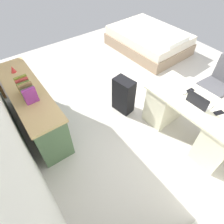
% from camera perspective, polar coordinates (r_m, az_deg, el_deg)
% --- Properties ---
extents(ground_plane, '(5.62, 5.62, 0.00)m').
position_cam_1_polar(ground_plane, '(4.01, 6.76, 6.39)').
color(ground_plane, beige).
extents(desk, '(1.46, 0.72, 0.73)m').
position_cam_1_polar(desk, '(3.16, 22.21, -1.94)').
color(desk, beige).
rests_on(desk, ground_plane).
extents(office_chair, '(0.52, 0.52, 0.94)m').
position_cam_1_polar(office_chair, '(3.85, 28.45, 6.33)').
color(office_chair, black).
rests_on(office_chair, ground_plane).
extents(credenza, '(1.80, 0.48, 0.78)m').
position_cam_1_polar(credenza, '(3.32, -22.36, 1.18)').
color(credenza, '#4C6B47').
rests_on(credenza, ground_plane).
extents(bed, '(1.97, 1.49, 0.58)m').
position_cam_1_polar(bed, '(5.32, 10.85, 20.20)').
color(bed, gray).
rests_on(bed, ground_plane).
extents(suitcase_black, '(0.39, 0.28, 0.66)m').
position_cam_1_polar(suitcase_black, '(3.38, 3.42, 4.89)').
color(suitcase_black, black).
rests_on(suitcase_black, ground_plane).
extents(laptop, '(0.32, 0.23, 0.21)m').
position_cam_1_polar(laptop, '(2.86, 24.34, 2.73)').
color(laptop, silver).
rests_on(laptop, desk).
extents(computer_mouse, '(0.06, 0.10, 0.03)m').
position_cam_1_polar(computer_mouse, '(2.99, 20.65, 5.41)').
color(computer_mouse, white).
rests_on(computer_mouse, desk).
extents(cell_phone_near_laptop, '(0.11, 0.15, 0.01)m').
position_cam_1_polar(cell_phone_near_laptop, '(2.90, 29.14, -0.14)').
color(cell_phone_near_laptop, black).
rests_on(cell_phone_near_laptop, desk).
extents(cell_phone_by_mouse, '(0.07, 0.14, 0.01)m').
position_cam_1_polar(cell_phone_by_mouse, '(3.07, 22.15, 5.91)').
color(cell_phone_by_mouse, black).
rests_on(cell_phone_by_mouse, desk).
extents(book_row, '(0.35, 0.17, 0.24)m').
position_cam_1_polar(book_row, '(2.86, -23.96, 5.97)').
color(book_row, '#8B3186').
rests_on(book_row, credenza).
extents(figurine_small, '(0.08, 0.08, 0.11)m').
position_cam_1_polar(figurine_small, '(3.47, -27.38, 11.22)').
color(figurine_small, red).
rests_on(figurine_small, credenza).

